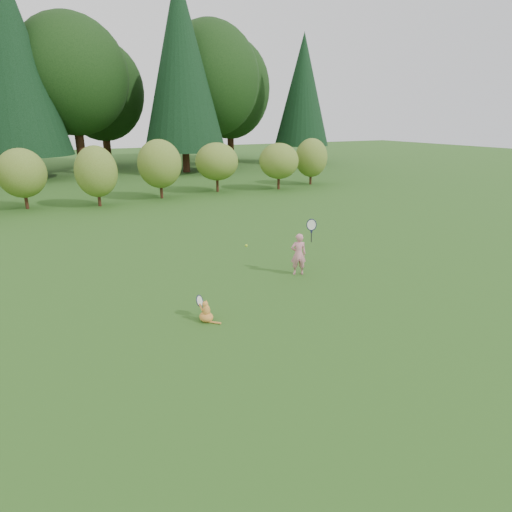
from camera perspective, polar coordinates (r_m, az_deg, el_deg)
ground at (r=9.52m, az=1.14°, el=-5.51°), size 100.00×100.00×0.00m
shrub_row at (r=21.22m, az=-16.03°, el=10.87°), size 28.00×3.00×2.80m
woodland_backdrop at (r=31.17m, az=-21.22°, el=23.76°), size 48.00×10.00×15.00m
child at (r=10.74m, az=5.74°, el=0.38°), size 0.64×0.44×1.60m
cat at (r=8.43m, az=-6.72°, el=-7.23°), size 0.40×0.65×0.58m
tennis_ball at (r=10.83m, az=-1.30°, el=1.40°), size 0.07×0.07×0.07m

